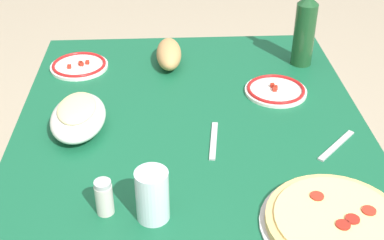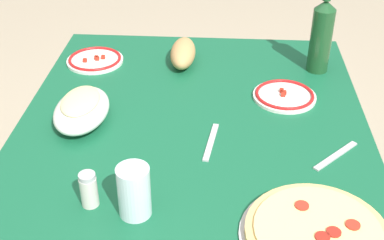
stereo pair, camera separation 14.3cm
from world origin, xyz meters
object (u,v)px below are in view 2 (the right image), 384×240
object	(u,v)px
wine_bottle	(322,35)
water_glass	(134,191)
dining_table	(192,160)
bread_loaf	(183,53)
baked_pasta_dish	(82,108)
pepperoni_pizza	(317,234)
side_plate_near	(284,95)
spice_shaker	(89,190)
side_plate_far	(95,60)

from	to	relation	value
wine_bottle	water_glass	size ratio (longest dim) A/B	2.51
wine_bottle	dining_table	bearing A→B (deg)	-45.82
bread_loaf	baked_pasta_dish	bearing A→B (deg)	-34.13
water_glass	bread_loaf	size ratio (longest dim) A/B	0.62
pepperoni_pizza	water_glass	xyz separation A→B (m)	(-0.05, -0.39, 0.05)
baked_pasta_dish	side_plate_near	world-z (taller)	baked_pasta_dish
water_glass	dining_table	bearing A→B (deg)	163.09
baked_pasta_dish	spice_shaker	distance (m)	0.36
wine_bottle	spice_shaker	xyz separation A→B (m)	(0.70, -0.60, -0.08)
dining_table	baked_pasta_dish	size ratio (longest dim) A/B	5.12
spice_shaker	side_plate_far	bearing A→B (deg)	-168.11
baked_pasta_dish	water_glass	distance (m)	0.42
dining_table	side_plate_near	world-z (taller)	side_plate_near
wine_bottle	bread_loaf	size ratio (longest dim) A/B	1.56
baked_pasta_dish	spice_shaker	bearing A→B (deg)	16.52
pepperoni_pizza	side_plate_far	size ratio (longest dim) A/B	1.71
water_glass	spice_shaker	distance (m)	0.11
side_plate_far	spice_shaker	distance (m)	0.72
dining_table	side_plate_near	bearing A→B (deg)	124.84
baked_pasta_dish	bread_loaf	world-z (taller)	baked_pasta_dish
baked_pasta_dish	bread_loaf	size ratio (longest dim) A/B	1.20
pepperoni_pizza	baked_pasta_dish	distance (m)	0.73
side_plate_far	bread_loaf	world-z (taller)	bread_loaf
dining_table	side_plate_near	xyz separation A→B (m)	(-0.19, 0.27, 0.12)
baked_pasta_dish	bread_loaf	xyz separation A→B (m)	(-0.38, 0.26, -0.00)
baked_pasta_dish	wine_bottle	xyz separation A→B (m)	(-0.36, 0.70, 0.09)
dining_table	bread_loaf	xyz separation A→B (m)	(-0.40, -0.06, 0.15)
wine_bottle	side_plate_near	world-z (taller)	wine_bottle
dining_table	side_plate_far	bearing A→B (deg)	-137.08
wine_bottle	side_plate_far	bearing A→B (deg)	-90.46
wine_bottle	water_glass	world-z (taller)	wine_bottle
side_plate_near	spice_shaker	xyz separation A→B (m)	(0.51, -0.48, 0.03)
baked_pasta_dish	side_plate_far	xyz separation A→B (m)	(-0.36, -0.05, -0.03)
side_plate_far	spice_shaker	size ratio (longest dim) A/B	2.21
baked_pasta_dish	wine_bottle	size ratio (longest dim) A/B	0.77
pepperoni_pizza	water_glass	bearing A→B (deg)	-97.85
water_glass	wine_bottle	bearing A→B (deg)	145.52
pepperoni_pizza	dining_table	bearing A→B (deg)	-143.68
bread_loaf	side_plate_far	bearing A→B (deg)	-87.63
side_plate_near	spice_shaker	distance (m)	0.70
dining_table	side_plate_far	size ratio (longest dim) A/B	6.38
wine_bottle	spice_shaker	bearing A→B (deg)	-40.69
bread_loaf	spice_shaker	size ratio (longest dim) A/B	2.29
pepperoni_pizza	spice_shaker	bearing A→B (deg)	-98.51
dining_table	side_plate_far	world-z (taller)	side_plate_far
side_plate_far	bread_loaf	distance (m)	0.30
spice_shaker	wine_bottle	bearing A→B (deg)	139.31
side_plate_near	bread_loaf	world-z (taller)	bread_loaf
water_glass	side_plate_far	xyz separation A→B (m)	(-0.73, -0.26, -0.05)
wine_bottle	side_plate_near	xyz separation A→B (m)	(0.19, -0.12, -0.12)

